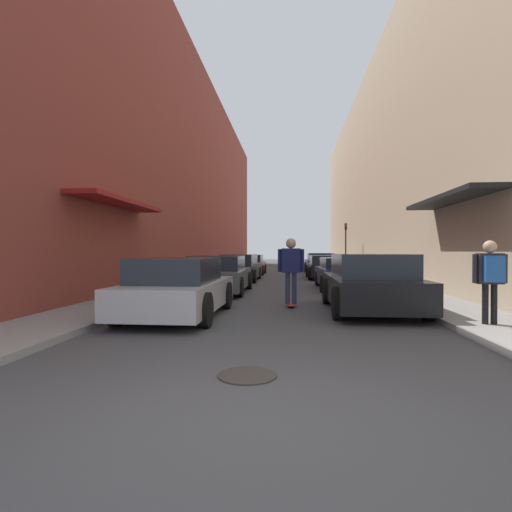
# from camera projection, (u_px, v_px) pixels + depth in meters

# --- Properties ---
(ground) EXTENTS (101.20, 101.20, 0.00)m
(ground) POSITION_uv_depth(u_px,v_px,m) (285.00, 278.00, 21.76)
(ground) COLOR #424244
(curb_strip_left) EXTENTS (1.80, 46.00, 0.12)m
(curb_strip_left) POSITION_uv_depth(u_px,v_px,m) (223.00, 272.00, 26.71)
(curb_strip_left) COLOR gray
(curb_strip_left) RESTS_ON ground
(curb_strip_right) EXTENTS (1.80, 46.00, 0.12)m
(curb_strip_right) POSITION_uv_depth(u_px,v_px,m) (351.00, 273.00, 25.97)
(curb_strip_right) COLOR gray
(curb_strip_right) RESTS_ON ground
(building_row_left) EXTENTS (4.90, 46.00, 13.11)m
(building_row_left) POSITION_uv_depth(u_px,v_px,m) (180.00, 176.00, 26.88)
(building_row_left) COLOR brown
(building_row_left) RESTS_ON ground
(building_row_right) EXTENTS (4.90, 46.00, 12.97)m
(building_row_right) POSITION_uv_depth(u_px,v_px,m) (397.00, 173.00, 25.63)
(building_row_right) COLOR tan
(building_row_right) RESTS_ON ground
(parked_car_left_0) EXTENTS (1.96, 4.12, 1.32)m
(parked_car_left_0) POSITION_uv_depth(u_px,v_px,m) (178.00, 288.00, 8.90)
(parked_car_left_0) COLOR #B7B7BC
(parked_car_left_0) RESTS_ON ground
(parked_car_left_1) EXTENTS (2.06, 4.47, 1.30)m
(parked_car_left_1) POSITION_uv_depth(u_px,v_px,m) (218.00, 275.00, 14.05)
(parked_car_left_1) COLOR #515459
(parked_car_left_1) RESTS_ON ground
(parked_car_left_2) EXTENTS (1.89, 4.77, 1.31)m
(parked_car_left_2) POSITION_uv_depth(u_px,v_px,m) (240.00, 268.00, 19.62)
(parked_car_left_2) COLOR #232326
(parked_car_left_2) RESTS_ON ground
(parked_car_left_3) EXTENTS (2.03, 3.98, 1.24)m
(parked_car_left_3) POSITION_uv_depth(u_px,v_px,m) (249.00, 265.00, 25.40)
(parked_car_left_3) COLOR maroon
(parked_car_left_3) RESTS_ON ground
(parked_car_right_0) EXTENTS (2.06, 4.17, 1.40)m
(parked_car_right_0) POSITION_uv_depth(u_px,v_px,m) (370.00, 284.00, 9.64)
(parked_car_right_0) COLOR black
(parked_car_right_0) RESTS_ON ground
(parked_car_right_1) EXTENTS (1.96, 4.57, 1.21)m
(parked_car_right_1) POSITION_uv_depth(u_px,v_px,m) (343.00, 274.00, 15.43)
(parked_car_right_1) COLOR navy
(parked_car_right_1) RESTS_ON ground
(parked_car_right_2) EXTENTS (2.05, 4.25, 1.25)m
(parked_car_right_2) POSITION_uv_depth(u_px,v_px,m) (326.00, 267.00, 21.26)
(parked_car_right_2) COLOR black
(parked_car_right_2) RESTS_ON ground
(parked_car_right_3) EXTENTS (1.99, 4.28, 1.34)m
(parked_car_right_3) POSITION_uv_depth(u_px,v_px,m) (320.00, 263.00, 27.01)
(parked_car_right_3) COLOR navy
(parked_car_right_3) RESTS_ON ground
(skateboarder) EXTENTS (0.69, 0.78, 1.80)m
(skateboarder) POSITION_uv_depth(u_px,v_px,m) (291.00, 265.00, 10.50)
(skateboarder) COLOR #B2231E
(skateboarder) RESTS_ON ground
(manhole_cover) EXTENTS (0.70, 0.70, 0.02)m
(manhole_cover) POSITION_uv_depth(u_px,v_px,m) (247.00, 375.00, 4.68)
(manhole_cover) COLOR #332D28
(manhole_cover) RESTS_ON ground
(traffic_light) EXTENTS (0.16, 0.22, 3.26)m
(traffic_light) POSITION_uv_depth(u_px,v_px,m) (346.00, 241.00, 27.32)
(traffic_light) COLOR #2D2D2D
(traffic_light) RESTS_ON curb_strip_right
(pedestrian) EXTENTS (0.62, 0.34, 1.54)m
(pedestrian) POSITION_uv_depth(u_px,v_px,m) (491.00, 272.00, 7.31)
(pedestrian) COLOR black
(pedestrian) RESTS_ON curb_strip_right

